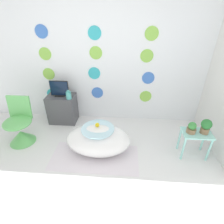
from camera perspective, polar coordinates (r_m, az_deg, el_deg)
ground_plane at (r=2.46m, az=-11.95°, el=-26.01°), size 12.00×12.00×0.00m
wall_back_dotted at (r=3.35m, az=-5.49°, el=17.90°), size 5.09×0.05×2.60m
rug at (r=2.87m, az=-5.68°, el=-14.51°), size 1.37×0.64×0.01m
bathtub at (r=2.81m, az=-4.49°, el=-9.00°), size 1.01×0.62×0.47m
rubber_duck at (r=2.67m, az=-4.84°, el=-4.17°), size 0.06×0.07×0.08m
chair at (r=3.38m, az=-27.88°, el=-4.87°), size 0.46×0.46×0.80m
tv_cabinet at (r=3.67m, az=-15.84°, el=1.05°), size 0.54×0.37×0.57m
tv at (r=3.49m, az=-16.80°, el=7.11°), size 0.36×0.12×0.31m
vase at (r=3.36m, az=-13.97°, el=5.35°), size 0.10×0.10×0.17m
side_table at (r=2.97m, az=25.66°, el=-7.47°), size 0.43×0.29×0.43m
potted_plant_left at (r=2.84m, az=24.60°, el=-4.75°), size 0.14×0.14×0.17m
potted_plant_right at (r=2.89m, az=28.35°, el=-4.03°), size 0.15×0.15×0.23m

